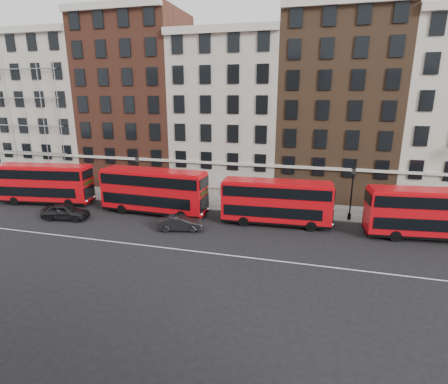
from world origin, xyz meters
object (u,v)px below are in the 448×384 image
(bus_b, at_px, (154,190))
(car_rear, at_px, (65,212))
(bus_d, at_px, (430,213))
(car_front, at_px, (180,223))
(bus_a, at_px, (44,183))
(bus_c, at_px, (276,201))

(bus_b, relative_size, car_rear, 2.41)
(bus_b, relative_size, bus_d, 1.05)
(bus_b, bearing_deg, car_front, -37.70)
(bus_a, height_order, bus_d, bus_a)
(bus_a, distance_m, car_front, 18.18)
(bus_a, bearing_deg, bus_b, -7.63)
(bus_c, bearing_deg, bus_d, -3.06)
(bus_b, distance_m, car_rear, 8.78)
(bus_c, bearing_deg, bus_b, 176.93)
(bus_a, height_order, car_rear, bus_a)
(bus_b, distance_m, bus_d, 25.43)
(car_rear, bearing_deg, car_front, -96.49)
(bus_c, xyz_separation_m, car_front, (-8.14, -3.65, -1.61))
(car_rear, height_order, car_front, car_rear)
(bus_c, relative_size, car_front, 2.51)
(bus_a, height_order, bus_c, bus_a)
(car_rear, xyz_separation_m, car_front, (12.04, 0.18, -0.11))
(bus_c, distance_m, car_rear, 20.59)
(bus_a, height_order, car_front, bus_a)
(car_front, bearing_deg, car_rear, 77.11)
(bus_b, bearing_deg, bus_a, -177.44)
(bus_b, height_order, car_front, bus_b)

